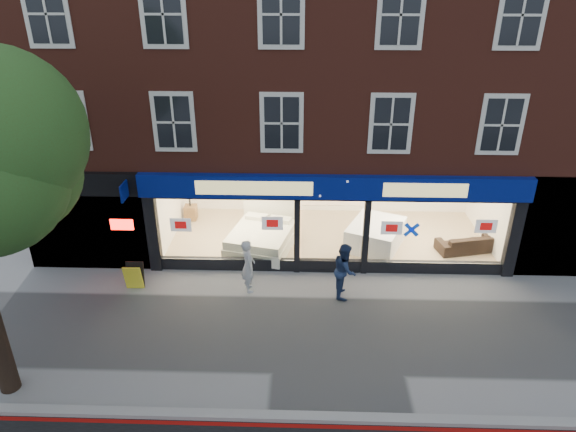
{
  "coord_description": "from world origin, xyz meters",
  "views": [
    {
      "loc": [
        -0.88,
        -10.85,
        8.62
      ],
      "look_at": [
        -1.31,
        2.5,
        2.19
      ],
      "focal_mm": 32.0,
      "sensor_mm": 36.0,
      "label": 1
    }
  ],
  "objects_px": {
    "mattress_stack": "(376,234)",
    "sofa": "(466,243)",
    "a_board": "(134,276)",
    "display_bed": "(262,237)",
    "pedestrian_grey": "(248,266)",
    "pedestrian_blue": "(345,270)"
  },
  "relations": [
    {
      "from": "sofa",
      "to": "display_bed",
      "type": "bearing_deg",
      "value": -13.14
    },
    {
      "from": "mattress_stack",
      "to": "pedestrian_grey",
      "type": "bearing_deg",
      "value": -146.3
    },
    {
      "from": "sofa",
      "to": "mattress_stack",
      "type": "bearing_deg",
      "value": -18.12
    },
    {
      "from": "sofa",
      "to": "pedestrian_grey",
      "type": "xyz_separation_m",
      "value": [
        -7.05,
        -2.43,
        0.44
      ]
    },
    {
      "from": "display_bed",
      "to": "sofa",
      "type": "bearing_deg",
      "value": 13.47
    },
    {
      "from": "display_bed",
      "to": "pedestrian_grey",
      "type": "distance_m",
      "value": 2.5
    },
    {
      "from": "display_bed",
      "to": "pedestrian_grey",
      "type": "height_order",
      "value": "pedestrian_grey"
    },
    {
      "from": "sofa",
      "to": "pedestrian_blue",
      "type": "xyz_separation_m",
      "value": [
        -4.25,
        -2.59,
        0.45
      ]
    },
    {
      "from": "display_bed",
      "to": "pedestrian_grey",
      "type": "bearing_deg",
      "value": -81.23
    },
    {
      "from": "sofa",
      "to": "pedestrian_blue",
      "type": "height_order",
      "value": "pedestrian_blue"
    },
    {
      "from": "a_board",
      "to": "pedestrian_grey",
      "type": "xyz_separation_m",
      "value": [
        3.41,
        0.03,
        0.42
      ]
    },
    {
      "from": "a_board",
      "to": "pedestrian_grey",
      "type": "height_order",
      "value": "pedestrian_grey"
    },
    {
      "from": "sofa",
      "to": "pedestrian_blue",
      "type": "distance_m",
      "value": 5.0
    },
    {
      "from": "sofa",
      "to": "pedestrian_grey",
      "type": "bearing_deg",
      "value": 6.14
    },
    {
      "from": "mattress_stack",
      "to": "pedestrian_grey",
      "type": "xyz_separation_m",
      "value": [
        -4.05,
        -2.7,
        0.33
      ]
    },
    {
      "from": "a_board",
      "to": "display_bed",
      "type": "bearing_deg",
      "value": 33.37
    },
    {
      "from": "mattress_stack",
      "to": "a_board",
      "type": "bearing_deg",
      "value": -159.87
    },
    {
      "from": "display_bed",
      "to": "a_board",
      "type": "distance_m",
      "value": 4.4
    },
    {
      "from": "mattress_stack",
      "to": "sofa",
      "type": "distance_m",
      "value": 3.01
    },
    {
      "from": "display_bed",
      "to": "pedestrian_blue",
      "type": "height_order",
      "value": "pedestrian_blue"
    },
    {
      "from": "mattress_stack",
      "to": "a_board",
      "type": "distance_m",
      "value": 7.94
    },
    {
      "from": "a_board",
      "to": "pedestrian_blue",
      "type": "bearing_deg",
      "value": -2.44
    }
  ]
}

